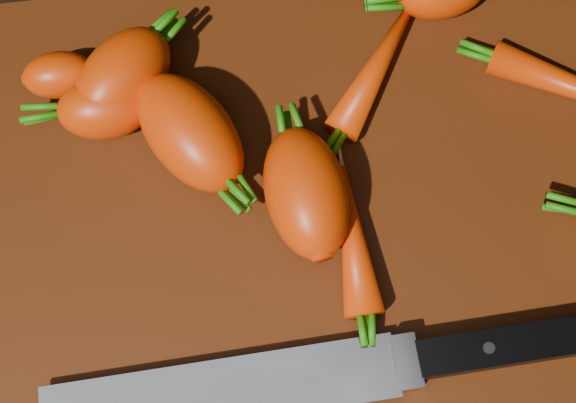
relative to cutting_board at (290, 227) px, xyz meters
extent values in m
cube|color=black|center=(0.00, 0.00, -0.01)|extent=(2.00, 2.00, 0.01)
cube|color=#4E2009|center=(0.00, 0.00, 0.00)|extent=(0.50, 0.40, 0.01)
ellipsoid|color=#EC3600|center=(-0.10, 0.11, 0.03)|extent=(0.09, 0.09, 0.05)
ellipsoid|color=#EC3600|center=(-0.12, 0.09, 0.03)|extent=(0.06, 0.04, 0.04)
ellipsoid|color=#EC3600|center=(-0.06, 0.06, 0.03)|extent=(0.10, 0.11, 0.06)
ellipsoid|color=#EC3600|center=(0.01, 0.01, 0.03)|extent=(0.06, 0.10, 0.05)
ellipsoid|color=#EC3600|center=(-0.15, 0.12, 0.02)|extent=(0.05, 0.03, 0.03)
ellipsoid|color=#EC3600|center=(0.08, 0.11, 0.02)|extent=(0.09, 0.12, 0.03)
ellipsoid|color=#EC3600|center=(0.04, -0.02, 0.02)|extent=(0.03, 0.10, 0.03)
cube|color=gray|center=(-0.05, -0.11, 0.02)|extent=(0.02, 0.03, 0.02)
cube|color=black|center=(0.02, -0.10, 0.02)|extent=(0.13, 0.03, 0.02)
cylinder|color=#B2B2B7|center=(0.00, -0.10, 0.02)|extent=(0.01, 0.01, 0.00)
camera|label=1|loc=(-0.02, -0.16, 0.53)|focal=50.00mm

